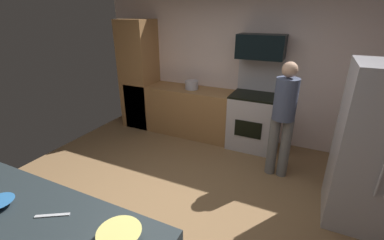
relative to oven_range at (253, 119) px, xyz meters
name	(u,v)px	position (x,y,z in m)	size (l,w,h in m)	color
ground_plane	(177,206)	(-0.44, -1.97, -0.53)	(5.20, 4.80, 0.02)	olive
wall_back	(237,67)	(-0.44, 0.37, 0.78)	(5.20, 0.12, 2.60)	silver
lower_cabinet_run	(184,110)	(-1.34, 0.01, -0.07)	(2.40, 0.60, 0.90)	#A17243
cabinet_column	(139,75)	(-2.34, 0.01, 0.53)	(0.60, 0.60, 2.10)	#A17243
oven_range	(253,119)	(0.00, 0.00, 0.00)	(0.76, 0.65, 1.52)	beige
microwave	(261,47)	(0.00, 0.09, 1.20)	(0.74, 0.38, 0.38)	black
refrigerator	(381,150)	(1.59, -1.23, 0.38)	(0.84, 0.78, 1.79)	#BBBBC4
person_cook	(283,115)	(0.54, -0.73, 0.41)	(0.31, 0.30, 1.65)	slate
mixing_bowl_large	(0,204)	(-1.10, -3.45, 0.41)	(0.20, 0.20, 0.05)	#2E6BAA
mixing_bowl_small	(120,236)	(-0.09, -3.32, 0.42)	(0.28, 0.28, 0.08)	#DFD26F
knife_paring	(52,215)	(-0.67, -3.35, 0.39)	(0.23, 0.02, 0.01)	#B7BABF
stock_pot	(192,85)	(-1.18, 0.01, 0.46)	(0.24, 0.24, 0.16)	#B6B5C2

